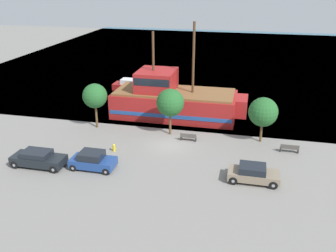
# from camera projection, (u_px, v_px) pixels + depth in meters

# --- Properties ---
(ground_plane) EXTENTS (160.00, 160.00, 0.00)m
(ground_plane) POSITION_uv_depth(u_px,v_px,m) (170.00, 145.00, 37.80)
(ground_plane) COLOR gray
(water_surface) EXTENTS (80.00, 80.00, 0.00)m
(water_surface) POSITION_uv_depth(u_px,v_px,m) (216.00, 57.00, 77.50)
(water_surface) COLOR #38667F
(water_surface) RESTS_ON ground
(pirate_ship) EXTENTS (15.84, 6.02, 11.22)m
(pirate_ship) POSITION_uv_depth(u_px,v_px,m) (173.00, 100.00, 44.78)
(pirate_ship) COLOR #A31E1E
(pirate_ship) RESTS_ON water_surface
(moored_boat_dockside) EXTENTS (5.25, 2.20, 1.59)m
(moored_boat_dockside) POSITION_uv_depth(u_px,v_px,m) (131.00, 86.00, 55.61)
(moored_boat_dockside) COLOR maroon
(moored_boat_dockside) RESTS_ON water_surface
(parked_car_curb_front) EXTENTS (4.78, 1.99, 1.47)m
(parked_car_curb_front) POSITION_uv_depth(u_px,v_px,m) (38.00, 159.00, 33.35)
(parked_car_curb_front) COLOR black
(parked_car_curb_front) RESTS_ON ground_plane
(parked_car_curb_mid) EXTENTS (4.17, 1.99, 1.47)m
(parked_car_curb_mid) POSITION_uv_depth(u_px,v_px,m) (253.00, 174.00, 30.89)
(parked_car_curb_mid) COLOR #7F705B
(parked_car_curb_mid) RESTS_ON ground_plane
(parked_car_curb_rear) EXTENTS (3.94, 1.98, 1.59)m
(parked_car_curb_rear) POSITION_uv_depth(u_px,v_px,m) (93.00, 161.00, 32.96)
(parked_car_curb_rear) COLOR navy
(parked_car_curb_rear) RESTS_ON ground_plane
(fire_hydrant) EXTENTS (0.42, 0.25, 0.76)m
(fire_hydrant) POSITION_uv_depth(u_px,v_px,m) (114.00, 147.00, 36.29)
(fire_hydrant) COLOR yellow
(fire_hydrant) RESTS_ON ground_plane
(bench_promenade_east) EXTENTS (1.66, 0.45, 0.85)m
(bench_promenade_east) POSITION_uv_depth(u_px,v_px,m) (188.00, 137.00, 38.53)
(bench_promenade_east) COLOR #4C4742
(bench_promenade_east) RESTS_ON ground_plane
(bench_promenade_west) EXTENTS (1.75, 0.45, 0.85)m
(bench_promenade_west) POSITION_uv_depth(u_px,v_px,m) (289.00, 148.00, 36.03)
(bench_promenade_west) COLOR #4C4742
(bench_promenade_west) RESTS_ON ground_plane
(tree_row_east) EXTENTS (2.70, 2.70, 5.04)m
(tree_row_east) POSITION_uv_depth(u_px,v_px,m) (95.00, 96.00, 40.77)
(tree_row_east) COLOR brown
(tree_row_east) RESTS_ON ground_plane
(tree_row_mideast) EXTENTS (2.93, 2.93, 5.03)m
(tree_row_mideast) POSITION_uv_depth(u_px,v_px,m) (170.00, 103.00, 39.00)
(tree_row_mideast) COLOR brown
(tree_row_mideast) RESTS_ON ground_plane
(tree_row_midwest) EXTENTS (2.95, 2.95, 4.70)m
(tree_row_midwest) POSITION_uv_depth(u_px,v_px,m) (263.00, 112.00, 37.37)
(tree_row_midwest) COLOR brown
(tree_row_midwest) RESTS_ON ground_plane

